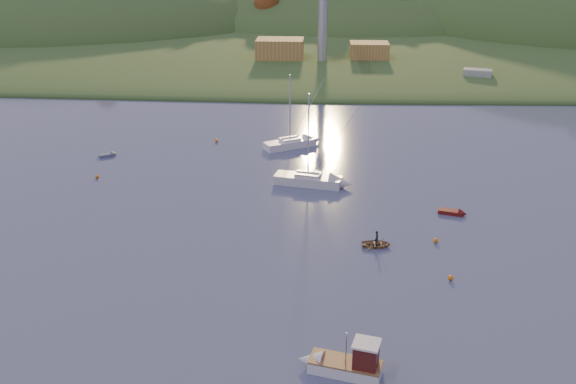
# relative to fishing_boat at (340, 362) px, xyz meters

# --- Properties ---
(far_shore) EXTENTS (620.00, 220.00, 1.50)m
(far_shore) POSITION_rel_fishing_boat_xyz_m (-3.99, 219.91, -0.88)
(far_shore) COLOR #335020
(far_shore) RESTS_ON ground
(shore_slope) EXTENTS (640.00, 150.00, 7.00)m
(shore_slope) POSITION_rel_fishing_boat_xyz_m (-3.99, 154.91, -0.88)
(shore_slope) COLOR #335020
(shore_slope) RESTS_ON ground
(hill_left) EXTENTS (170.00, 140.00, 44.00)m
(hill_left) POSITION_rel_fishing_boat_xyz_m (-93.99, 189.91, -0.88)
(hill_left) COLOR #335020
(hill_left) RESTS_ON ground
(hill_center) EXTENTS (140.00, 120.00, 36.00)m
(hill_center) POSITION_rel_fishing_boat_xyz_m (6.01, 199.91, -0.88)
(hill_center) COLOR #335020
(hill_center) RESTS_ON ground
(hillside_trees) EXTENTS (280.00, 50.00, 32.00)m
(hillside_trees) POSITION_rel_fishing_boat_xyz_m (-3.99, 174.91, -0.88)
(hillside_trees) COLOR #234B1A
(hillside_trees) RESTS_ON ground
(wharf) EXTENTS (42.00, 16.00, 2.40)m
(wharf) POSITION_rel_fishing_boat_xyz_m (1.01, 111.91, 0.32)
(wharf) COLOR slate
(wharf) RESTS_ON ground
(shed_west) EXTENTS (11.00, 8.00, 4.80)m
(shed_west) POSITION_rel_fishing_boat_xyz_m (-11.99, 112.91, 3.92)
(shed_west) COLOR #A47A36
(shed_west) RESTS_ON wharf
(shed_east) EXTENTS (9.00, 7.00, 4.00)m
(shed_east) POSITION_rel_fishing_boat_xyz_m (9.01, 113.91, 3.52)
(shed_east) COLOR #A47A36
(shed_east) RESTS_ON wharf
(fishing_boat) EXTENTS (6.56, 3.47, 4.00)m
(fishing_boat) POSITION_rel_fishing_boat_xyz_m (0.00, 0.00, 0.00)
(fishing_boat) COLOR silver
(fishing_boat) RESTS_ON ground
(sailboat_near) EXTENTS (8.13, 6.11, 11.11)m
(sailboat_near) POSITION_rel_fishing_boat_xyz_m (-6.51, 53.45, -0.16)
(sailboat_near) COLOR white
(sailboat_near) RESTS_ON ground
(sailboat_far) EXTENTS (9.03, 4.32, 12.05)m
(sailboat_far) POSITION_rel_fishing_boat_xyz_m (-3.38, 38.11, -0.11)
(sailboat_far) COLOR silver
(sailboat_far) RESTS_ON ground
(canoe) EXTENTS (3.15, 2.30, 0.64)m
(canoe) POSITION_rel_fishing_boat_xyz_m (4.22, 20.78, -0.57)
(canoe) COLOR #90724F
(canoe) RESTS_ON ground
(paddler) EXTENTS (0.39, 0.58, 1.54)m
(paddler) POSITION_rel_fishing_boat_xyz_m (4.22, 20.78, -0.11)
(paddler) COLOR black
(paddler) RESTS_ON ground
(red_tender) EXTENTS (3.44, 2.01, 1.11)m
(red_tender) POSITION_rel_fishing_boat_xyz_m (14.04, 29.51, -0.65)
(red_tender) COLOR #5C100D
(red_tender) RESTS_ON ground
(grey_dinghy) EXTENTS (2.76, 2.20, 0.98)m
(grey_dinghy) POSITION_rel_fishing_boat_xyz_m (-32.59, 47.98, -0.68)
(grey_dinghy) COLOR slate
(grey_dinghy) RESTS_ON ground
(work_vessel) EXTENTS (14.45, 8.33, 3.51)m
(work_vessel) POSITION_rel_fishing_boat_xyz_m (31.01, 97.91, 0.37)
(work_vessel) COLOR slate
(work_vessel) RESTS_ON ground
(buoy_0) EXTENTS (0.50, 0.50, 0.50)m
(buoy_0) POSITION_rel_fishing_boat_xyz_m (10.67, 14.21, -0.63)
(buoy_0) COLOR orange
(buoy_0) RESTS_ON ground
(buoy_1) EXTENTS (0.50, 0.50, 0.50)m
(buoy_1) POSITION_rel_fishing_boat_xyz_m (10.53, 22.11, -0.63)
(buoy_1) COLOR orange
(buoy_1) RESTS_ON ground
(buoy_2) EXTENTS (0.50, 0.50, 0.50)m
(buoy_2) POSITION_rel_fishing_boat_xyz_m (-31.46, 38.83, -0.63)
(buoy_2) COLOR orange
(buoy_2) RESTS_ON ground
(buoy_3) EXTENTS (0.50, 0.50, 0.50)m
(buoy_3) POSITION_rel_fishing_boat_xyz_m (-18.09, 55.50, -0.63)
(buoy_3) COLOR orange
(buoy_3) RESTS_ON ground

